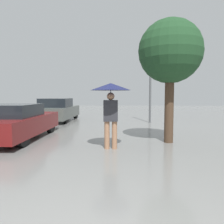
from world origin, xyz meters
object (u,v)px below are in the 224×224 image
Objects in this scene: parked_car_middle at (14,122)px; tree at (170,53)px; pedestrian at (111,95)px; parked_car_farthest at (57,110)px; street_lamp at (150,70)px.

parked_car_middle is 5.66m from tree.
pedestrian reaches higher than parked_car_farthest.
tree is (1.79, 0.92, 1.32)m from pedestrian.
tree is (5.27, -5.70, 2.19)m from parked_car_farthest.
parked_car_middle is at bearing -138.78° from street_lamp.
pedestrian is 7.53m from parked_car_farthest.
parked_car_farthest reaches higher than parked_car_middle.
parked_car_farthest is (-0.08, 5.32, 0.04)m from parked_car_middle.
pedestrian is 0.48× the size of tree.
pedestrian is at bearing -107.38° from street_lamp.
parked_car_middle is at bearing 159.02° from pedestrian.
pedestrian is 0.45× the size of parked_car_farthest.
street_lamp reaches higher than pedestrian.
tree reaches higher than pedestrian.
pedestrian is 0.38× the size of street_lamp.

